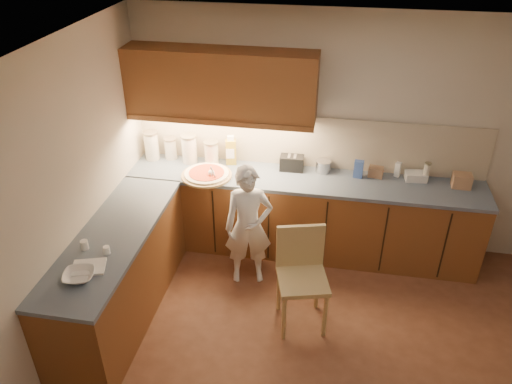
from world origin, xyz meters
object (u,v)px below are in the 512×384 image
Objects in this scene: wooden_chair at (301,270)px; oil_jug at (231,151)px; toaster at (292,163)px; child at (248,226)px; pizza_on_board at (207,174)px.

oil_jug is (-0.93, 1.26, 0.51)m from wooden_chair.
oil_jug is 0.68m from toaster.
child is 0.95m from oil_jug.
toaster is (0.68, -0.02, -0.07)m from oil_jug.
oil_jug is (0.19, 0.33, 0.13)m from pizza_on_board.
pizza_on_board is at bearing -161.56° from toaster.
child is at bearing -40.33° from pizza_on_board.
child is at bearing -114.63° from toaster.
toaster is at bearing 52.52° from child.
oil_jug is 1.31× the size of toaster.
child reaches higher than wooden_chair.
child is 5.11× the size of toaster.
pizza_on_board is 0.92m from toaster.
child is at bearing 125.91° from wooden_chair.
pizza_on_board is at bearing -120.30° from oil_jug.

